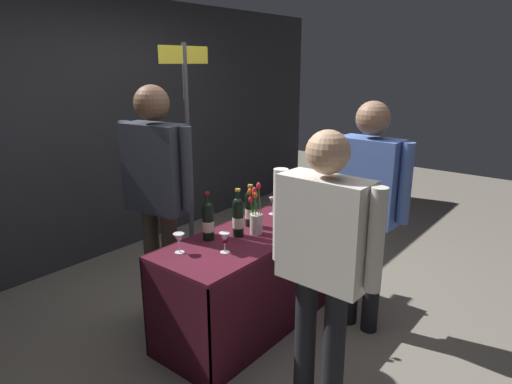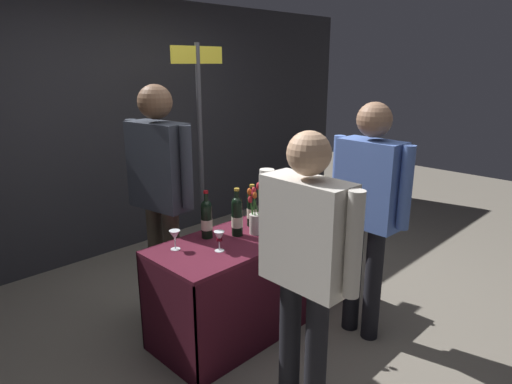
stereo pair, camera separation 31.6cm
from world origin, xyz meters
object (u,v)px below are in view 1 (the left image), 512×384
(featured_wine_bottle, at_px, (208,220))
(booth_signpost, at_px, (188,136))
(vendor_presenter, at_px, (157,184))
(taster_foreground_right, at_px, (367,198))
(display_bottle_0, at_px, (307,192))
(wine_glass_near_taster, at_px, (179,239))
(flower_vase, at_px, (256,217))
(wine_glass_near_vendor, at_px, (273,202))
(tasting_table, at_px, (256,261))
(wine_glass_mid, at_px, (225,239))

(featured_wine_bottle, distance_m, booth_signpost, 1.25)
(vendor_presenter, distance_m, taster_foreground_right, 1.49)
(display_bottle_0, bearing_deg, booth_signpost, 104.80)
(featured_wine_bottle, xyz_separation_m, wine_glass_near_taster, (-0.28, -0.01, -0.05))
(display_bottle_0, relative_size, flower_vase, 0.89)
(wine_glass_near_vendor, height_order, vendor_presenter, vendor_presenter)
(tasting_table, distance_m, booth_signpost, 1.41)
(display_bottle_0, distance_m, vendor_presenter, 1.26)
(tasting_table, height_order, wine_glass_near_vendor, wine_glass_near_vendor)
(tasting_table, distance_m, display_bottle_0, 0.78)
(tasting_table, bearing_deg, taster_foreground_right, -56.65)
(display_bottle_0, distance_m, taster_foreground_right, 0.71)
(booth_signpost, bearing_deg, vendor_presenter, -146.36)
(featured_wine_bottle, relative_size, display_bottle_0, 1.02)
(vendor_presenter, bearing_deg, display_bottle_0, 53.87)
(display_bottle_0, bearing_deg, tasting_table, 179.99)
(wine_glass_near_taster, bearing_deg, booth_signpost, 44.01)
(wine_glass_near_taster, bearing_deg, vendor_presenter, 66.55)
(wine_glass_near_taster, bearing_deg, wine_glass_mid, -50.54)
(booth_signpost, bearing_deg, wine_glass_near_taster, -135.99)
(display_bottle_0, relative_size, booth_signpost, 0.16)
(wine_glass_near_taster, relative_size, taster_foreground_right, 0.08)
(display_bottle_0, height_order, taster_foreground_right, taster_foreground_right)
(tasting_table, height_order, taster_foreground_right, taster_foreground_right)
(tasting_table, bearing_deg, featured_wine_bottle, 152.90)
(featured_wine_bottle, bearing_deg, flower_vase, -32.58)
(display_bottle_0, height_order, vendor_presenter, vendor_presenter)
(featured_wine_bottle, bearing_deg, tasting_table, -27.10)
(wine_glass_mid, distance_m, taster_foreground_right, 1.04)
(taster_foreground_right, bearing_deg, booth_signpost, 2.94)
(vendor_presenter, xyz_separation_m, booth_signpost, (0.81, 0.54, 0.19))
(wine_glass_mid, height_order, flower_vase, flower_vase)
(display_bottle_0, relative_size, wine_glass_near_taster, 2.55)
(display_bottle_0, bearing_deg, wine_glass_mid, -176.14)
(display_bottle_0, bearing_deg, featured_wine_bottle, 170.66)
(wine_glass_near_vendor, height_order, booth_signpost, booth_signpost)
(wine_glass_mid, bearing_deg, featured_wine_bottle, 68.80)
(featured_wine_bottle, bearing_deg, wine_glass_mid, -111.20)
(wine_glass_mid, xyz_separation_m, booth_signpost, (0.80, 1.18, 0.45))
(featured_wine_bottle, height_order, display_bottle_0, featured_wine_bottle)
(booth_signpost, bearing_deg, display_bottle_0, -75.20)
(flower_vase, bearing_deg, display_bottle_0, 1.74)
(featured_wine_bottle, relative_size, wine_glass_near_vendor, 2.43)
(vendor_presenter, bearing_deg, taster_foreground_right, 26.07)
(wine_glass_near_vendor, xyz_separation_m, flower_vase, (-0.42, -0.16, 0.02))
(flower_vase, bearing_deg, wine_glass_near_vendor, 20.75)
(wine_glass_near_vendor, xyz_separation_m, taster_foreground_right, (0.04, -0.79, 0.17))
(vendor_presenter, xyz_separation_m, taster_foreground_right, (0.85, -1.22, -0.07))
(wine_glass_near_taster, bearing_deg, display_bottle_0, -6.82)
(wine_glass_mid, height_order, taster_foreground_right, taster_foreground_right)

